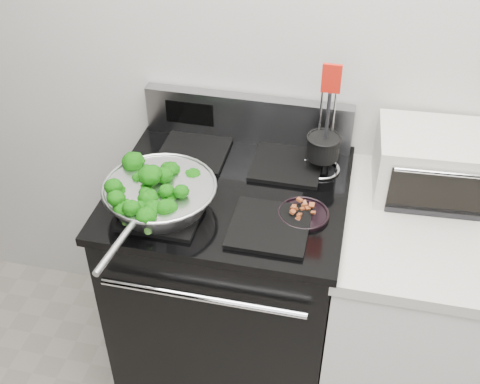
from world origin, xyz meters
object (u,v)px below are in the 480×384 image
(skillet, at_px, (160,194))
(utensil_holder, at_px, (322,153))
(gas_range, at_px, (230,283))
(bacon_plate, at_px, (304,211))
(toaster_oven, at_px, (434,164))

(skillet, distance_m, utensil_holder, 0.57)
(gas_range, distance_m, skillet, 0.57)
(utensil_holder, bearing_deg, gas_range, -149.72)
(skillet, height_order, bacon_plate, skillet)
(gas_range, bearing_deg, bacon_plate, -19.03)
(skillet, relative_size, utensil_holder, 1.41)
(bacon_plate, bearing_deg, gas_range, 160.97)
(utensil_holder, height_order, toaster_oven, utensil_holder)
(utensil_holder, relative_size, toaster_oven, 1.04)
(skillet, bearing_deg, utensil_holder, 40.46)
(utensil_holder, xyz_separation_m, toaster_oven, (0.37, 0.01, 0.01))
(bacon_plate, distance_m, utensil_holder, 0.26)
(skillet, bearing_deg, toaster_oven, 27.81)
(bacon_plate, bearing_deg, utensil_holder, 84.19)
(gas_range, distance_m, utensil_holder, 0.63)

